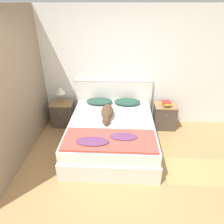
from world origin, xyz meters
TOP-DOWN VIEW (x-y plane):
  - ground_plane at (0.00, 0.00)m, footprint 16.00×16.00m
  - wall_back at (0.00, 2.13)m, footprint 9.00×0.06m
  - wall_side_left at (-1.63, 1.05)m, footprint 0.06×3.10m
  - bed at (-0.02, 1.07)m, footprint 1.65×1.93m
  - headboard at (-0.02, 2.06)m, footprint 1.73×0.06m
  - nightstand_left at (-1.18, 1.82)m, footprint 0.49×0.39m
  - nightstand_right at (1.14, 1.82)m, footprint 0.49×0.39m
  - pillow_left at (-0.33, 1.82)m, footprint 0.58×0.33m
  - pillow_right at (0.29, 1.82)m, footprint 0.58×0.33m
  - quilt at (-0.03, 0.46)m, footprint 1.51×0.61m
  - dog at (-0.11, 1.23)m, footprint 0.24×0.74m
  - book_stack at (1.14, 1.79)m, footprint 0.19×0.24m
  - table_lamp at (-1.18, 1.84)m, footprint 0.21×0.21m
  - rug at (1.56, 0.45)m, footprint 1.25×0.64m

SIDE VIEW (x-z plane):
  - ground_plane at x=0.00m, z-range 0.00..0.00m
  - rug at x=1.56m, z-range 0.00..0.00m
  - bed at x=-0.02m, z-range 0.00..0.57m
  - nightstand_left at x=-1.18m, z-range 0.00..0.57m
  - nightstand_right at x=1.14m, z-range 0.00..0.57m
  - headboard at x=-0.02m, z-range 0.02..1.08m
  - quilt at x=-0.03m, z-range 0.57..0.64m
  - book_stack at x=1.14m, z-range 0.58..0.68m
  - pillow_left at x=-0.33m, z-range 0.58..0.69m
  - pillow_right at x=0.29m, z-range 0.58..0.69m
  - dog at x=-0.11m, z-range 0.57..0.79m
  - table_lamp at x=-1.18m, z-range 0.67..1.03m
  - wall_back at x=0.00m, z-range 0.00..2.55m
  - wall_side_left at x=-1.63m, z-range 0.00..2.55m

